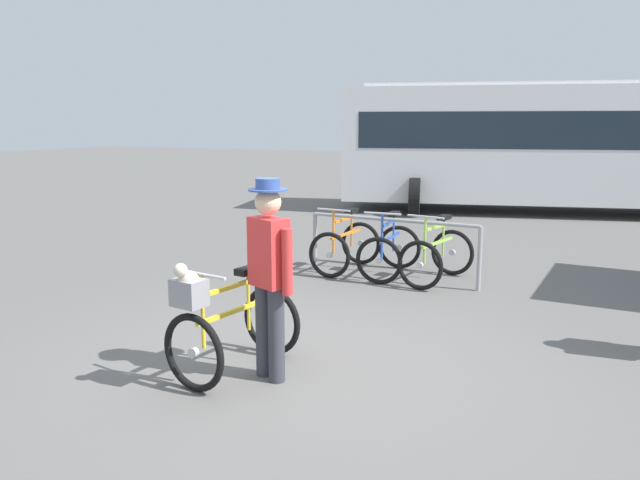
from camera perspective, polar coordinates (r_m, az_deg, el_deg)
The scene contains 8 objects.
ground_plane at distance 5.74m, azimuth -1.39°, elevation -11.56°, with size 80.00×80.00×0.00m, color #605E5B.
bike_rack_rail at distance 8.72m, azimuth 6.59°, elevation 0.46°, with size 2.50×0.22×0.88m.
racked_bike_orange at distance 9.25m, azimuth 2.36°, elevation -0.59°, with size 0.74×1.14×0.97m.
racked_bike_blue at distance 8.97m, azimuth 6.37°, elevation -1.00°, with size 0.70×1.14×0.98m.
racked_bike_lime at distance 8.73m, azimuth 10.62°, elevation -1.44°, with size 0.85×1.21×0.97m.
featured_bicycle at distance 5.47m, azimuth -8.63°, elevation -7.41°, with size 0.82×1.24×1.09m.
person_with_featured_bike at distance 5.25m, azimuth -4.65°, elevation -2.84°, with size 0.49×0.32×1.72m.
bus_distant at distance 16.24m, azimuth 20.64°, elevation 8.47°, with size 10.31×4.91×3.08m.
Camera 1 is at (2.37, -4.75, 2.17)m, focal length 35.09 mm.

